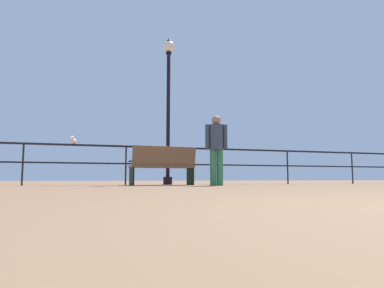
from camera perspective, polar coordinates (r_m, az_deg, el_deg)
name	(u,v)px	position (r m, az deg, el deg)	size (l,w,h in m)	color
pier_railing	(171,156)	(9.44, -3.54, -2.09)	(22.57, 0.05, 1.06)	black
bench_near_left	(163,164)	(8.63, -4.92, -3.41)	(1.68, 0.80, 0.98)	brown
lamppost_center	(168,95)	(9.95, -4.03, 8.21)	(0.33, 0.33, 4.34)	black
person_by_bench	(216,145)	(8.23, 4.15, -0.20)	(0.54, 0.33, 1.71)	#317346
seagull_on_rail	(73,140)	(9.17, -19.54, 0.57)	(0.22, 0.41, 0.20)	white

